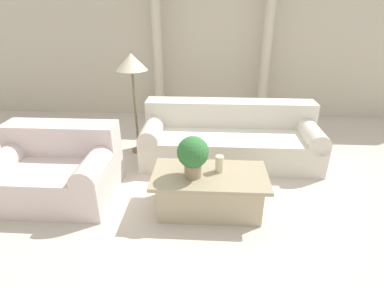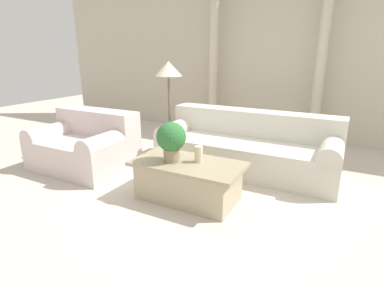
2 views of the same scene
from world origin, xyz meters
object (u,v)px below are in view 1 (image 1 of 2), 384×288
object	(u,v)px
floor_lamp	(132,66)
loveseat	(56,168)
sofa_long	(230,138)
coffee_table	(209,191)
potted_plant	(193,154)

from	to	relation	value
floor_lamp	loveseat	bearing A→B (deg)	-120.65
sofa_long	loveseat	world-z (taller)	same
loveseat	floor_lamp	bearing A→B (deg)	59.35
coffee_table	loveseat	bearing A→B (deg)	173.37
sofa_long	coffee_table	size ratio (longest dim) A/B	2.00
floor_lamp	sofa_long	bearing A→B (deg)	-5.92
sofa_long	potted_plant	world-z (taller)	potted_plant
potted_plant	sofa_long	bearing A→B (deg)	70.23
sofa_long	floor_lamp	bearing A→B (deg)	174.08
loveseat	potted_plant	size ratio (longest dim) A/B	3.01
sofa_long	coffee_table	distance (m)	1.28
coffee_table	floor_lamp	distance (m)	2.08
coffee_table	potted_plant	world-z (taller)	potted_plant
sofa_long	potted_plant	size ratio (longest dim) A/B	5.53
sofa_long	loveseat	size ratio (longest dim) A/B	1.84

